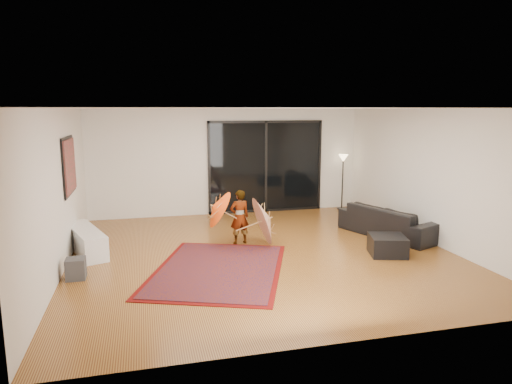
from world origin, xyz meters
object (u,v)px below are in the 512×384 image
object	(u,v)px
ottoman	(387,245)
child	(240,217)
sofa	(389,221)
media_console	(86,241)

from	to	relation	value
ottoman	child	distance (m)	2.91
sofa	child	bearing A→B (deg)	65.27
media_console	sofa	bearing A→B (deg)	-22.53
media_console	child	bearing A→B (deg)	-22.08
child	media_console	bearing A→B (deg)	-10.54
media_console	sofa	world-z (taller)	sofa
child	ottoman	bearing A→B (deg)	143.16
ottoman	child	xyz separation A→B (m)	(-2.52, 1.40, 0.37)
sofa	ottoman	distance (m)	1.40
sofa	media_console	bearing A→B (deg)	65.68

